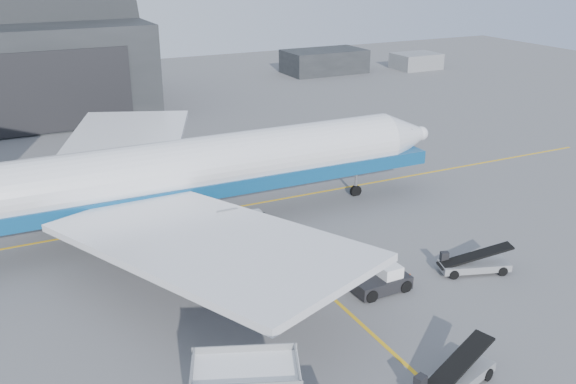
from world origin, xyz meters
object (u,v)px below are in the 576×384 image
airliner (179,172)px  pushback_tug (381,280)px  belt_loader_b (473,264)px  belt_loader_a (453,378)px

airliner → pushback_tug: (8.50, -15.12, -3.96)m
airliner → belt_loader_b: airliner is taller
airliner → belt_loader_b: 22.52m
belt_loader_a → belt_loader_b: belt_loader_a is taller
airliner → belt_loader_b: bearing=-45.8°
pushback_tug → belt_loader_b: (6.96, -0.75, -0.07)m
pushback_tug → airliner: bearing=117.7°
airliner → pushback_tug: size_ratio=12.25×
pushback_tug → belt_loader_b: bearing=-7.8°
airliner → belt_loader_b: size_ratio=9.21×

